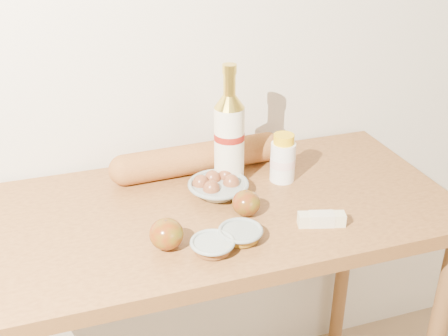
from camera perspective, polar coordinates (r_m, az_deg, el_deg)
The scene contains 11 objects.
back_wall at distance 1.59m, azimuth -4.21°, elevation 14.76°, with size 3.50×0.02×2.60m, color beige.
table at distance 1.51m, azimuth -0.36°, elevation -7.73°, with size 1.20×0.60×0.90m.
bourbon_bottle at distance 1.49m, azimuth 0.53°, elevation 3.19°, with size 0.11×0.11×0.33m.
cream_bottle at distance 1.54m, azimuth 6.00°, elevation 0.89°, with size 0.09×0.09×0.14m.
egg_bowl at distance 1.48m, azimuth -0.65°, elevation -1.86°, with size 0.20×0.20×0.06m.
baguette at distance 1.59m, azimuth -2.56°, elevation 1.04°, with size 0.52×0.11×0.09m.
apple_redgreen_front at distance 1.27m, azimuth -5.86°, elevation -6.69°, with size 0.09×0.09×0.07m.
apple_redgreen_right at distance 1.39m, azimuth 2.26°, elevation -3.57°, with size 0.08×0.08×0.07m.
sugar_bowl at distance 1.26m, azimuth -1.17°, elevation -7.88°, with size 0.11×0.11×0.03m.
syrup_bowl at distance 1.30m, azimuth 1.69°, elevation -6.69°, with size 0.12×0.12×0.03m.
butter_stick at distance 1.37m, azimuth 9.88°, elevation -5.16°, with size 0.12×0.06×0.03m.
Camera 1 is at (-0.38, 0.00, 1.64)m, focal length 45.00 mm.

